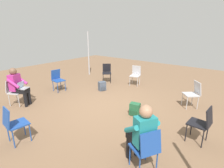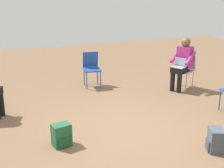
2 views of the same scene
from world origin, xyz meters
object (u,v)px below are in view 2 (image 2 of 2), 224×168
at_px(chair_south, 91,67).
at_px(backpack_by_empty_chair, 62,136).
at_px(person_with_laptop, 183,61).
at_px(chair_southwest, 185,68).
at_px(backpack_near_laptop_user, 216,141).

xyz_separation_m(chair_south, backpack_by_empty_chair, (1.36, 2.72, -0.34)).
xyz_separation_m(chair_south, person_with_laptop, (-1.94, 1.01, 0.20)).
xyz_separation_m(chair_southwest, person_with_laptop, (0.15, 0.08, 0.20)).
distance_m(chair_south, chair_southwest, 2.29).
bearing_deg(backpack_by_empty_chair, backpack_near_laptop_user, 154.75).
height_order(chair_south, backpack_near_laptop_user, chair_south).
bearing_deg(person_with_laptop, chair_south, 34.31).
relative_size(chair_south, person_with_laptop, 0.69).
xyz_separation_m(person_with_laptop, backpack_near_laptop_user, (1.16, 2.72, -0.53)).
relative_size(chair_southwest, person_with_laptop, 0.69).
bearing_deg(chair_southwest, chair_south, 37.82).
height_order(chair_southwest, backpack_by_empty_chair, chair_southwest).
bearing_deg(chair_southwest, backpack_near_laptop_user, 126.77).
xyz_separation_m(chair_south, chair_southwest, (-2.09, 0.93, 0.00)).
bearing_deg(person_with_laptop, backpack_by_empty_chair, 89.21).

